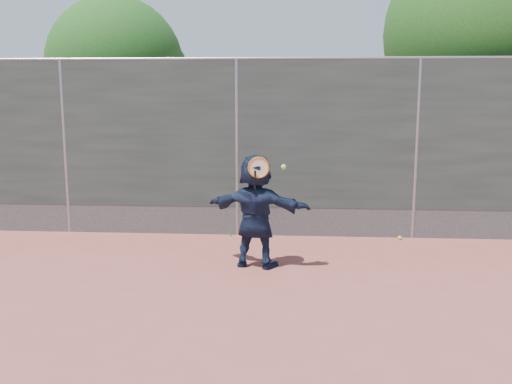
{
  "coord_description": "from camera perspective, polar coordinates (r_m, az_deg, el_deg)",
  "views": [
    {
      "loc": [
        1.01,
        -6.11,
        2.46
      ],
      "look_at": [
        0.45,
        1.71,
        1.08
      ],
      "focal_mm": 40.0,
      "sensor_mm": 36.0,
      "label": 1
    }
  ],
  "objects": [
    {
      "name": "tree_left",
      "position": [
        13.24,
        -13.15,
        11.83
      ],
      "size": [
        3.15,
        3.0,
        4.53
      ],
      "color": "#382314",
      "rests_on": "ground"
    },
    {
      "name": "tree_right",
      "position": [
        12.46,
        21.89,
        14.06
      ],
      "size": [
        3.78,
        3.6,
        5.39
      ],
      "color": "#382314",
      "rests_on": "ground"
    },
    {
      "name": "ground",
      "position": [
        6.66,
        -5.03,
        -11.71
      ],
      "size": [
        80.0,
        80.0,
        0.0
      ],
      "primitive_type": "plane",
      "color": "#9E4C42",
      "rests_on": "ground"
    },
    {
      "name": "ball_ground",
      "position": [
        9.92,
        14.18,
        -4.45
      ],
      "size": [
        0.07,
        0.07,
        0.07
      ],
      "primitive_type": "sphere",
      "color": "#BAF135",
      "rests_on": "ground"
    },
    {
      "name": "weed_clump",
      "position": [
        9.8,
        -0.23,
        -3.72
      ],
      "size": [
        0.68,
        0.07,
        0.3
      ],
      "color": "#387226",
      "rests_on": "ground"
    },
    {
      "name": "swing_action",
      "position": [
        7.72,
        0.5,
        2.34
      ],
      "size": [
        0.52,
        0.14,
        0.51
      ],
      "color": "#C66E12",
      "rests_on": "ground"
    },
    {
      "name": "fence",
      "position": [
        9.7,
        -1.92,
        4.81
      ],
      "size": [
        20.0,
        0.06,
        3.03
      ],
      "color": "#38423D",
      "rests_on": "ground"
    },
    {
      "name": "player",
      "position": [
        8.02,
        0.0,
        -1.89
      ],
      "size": [
        1.57,
        0.82,
        1.61
      ],
      "primitive_type": "imported",
      "rotation": [
        0.0,
        0.0,
        2.9
      ],
      "color": "#141E37",
      "rests_on": "ground"
    }
  ]
}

